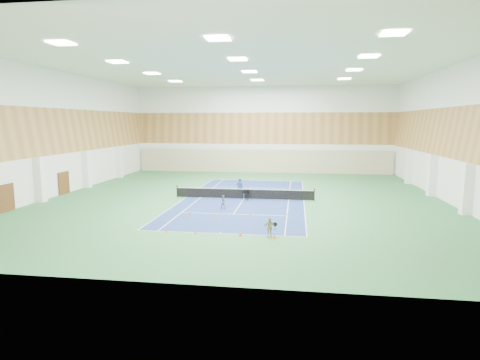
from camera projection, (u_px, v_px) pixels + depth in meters
name	position (u px, v px, depth m)	size (l,w,h in m)	color
ground	(244.00, 199.00, 37.14)	(40.00, 40.00, 0.00)	#2D6A3C
room_shell	(244.00, 134.00, 36.29)	(36.00, 40.00, 12.00)	white
wood_cladding	(244.00, 111.00, 36.00)	(36.00, 40.00, 8.00)	#B27942
ceiling_light_grid	(244.00, 66.00, 35.44)	(21.40, 25.40, 0.06)	white
court_surface	(244.00, 199.00, 37.14)	(10.97, 23.77, 0.01)	navy
tennis_balls_scatter	(244.00, 198.00, 37.14)	(10.57, 22.77, 0.07)	#B2CB22
tennis_net	(244.00, 193.00, 37.07)	(12.80, 0.10, 1.10)	black
back_curtain	(262.00, 161.00, 56.27)	(35.40, 0.16, 3.20)	#C6B793
door_left_a	(6.00, 198.00, 31.62)	(0.08, 1.80, 2.20)	#593319
door_left_b	(64.00, 183.00, 39.46)	(0.08, 1.80, 2.20)	#593319
coach	(240.00, 187.00, 38.51)	(0.63, 0.41, 1.72)	navy
child_court	(223.00, 202.00, 32.77)	(0.54, 0.42, 1.12)	gray
child_apron	(269.00, 227.00, 24.66)	(0.72, 0.30, 1.23)	tan
ball_cart	(246.00, 195.00, 36.46)	(0.55, 0.55, 0.95)	black
cone_svc_a	(190.00, 213.00, 30.77)	(0.22, 0.22, 0.24)	#E2440B
cone_svc_b	(214.00, 213.00, 30.67)	(0.20, 0.20, 0.22)	orange
cone_svc_c	(250.00, 215.00, 30.24)	(0.20, 0.20, 0.22)	#FF4B0D
cone_svc_d	(286.00, 214.00, 30.41)	(0.17, 0.17, 0.19)	#DD4F0B
cone_base_a	(167.00, 231.00, 25.81)	(0.19, 0.19, 0.21)	orange
cone_base_b	(196.00, 232.00, 25.41)	(0.20, 0.20, 0.22)	orange
cone_base_c	(241.00, 234.00, 24.97)	(0.21, 0.21, 0.23)	#DB450B
cone_base_d	(274.00, 236.00, 24.47)	(0.22, 0.22, 0.24)	orange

